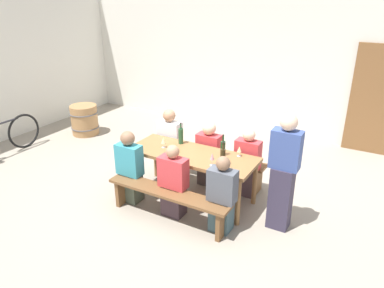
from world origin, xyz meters
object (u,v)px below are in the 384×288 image
object	(u,v)px
bench_far	(212,161)
wine_barrel	(84,120)
bench_near	(168,197)
seated_guest_far_0	(170,144)
wine_bottle_1	(181,136)
tasting_table	(192,159)
wine_glass_0	(212,157)
wine_glass_1	(163,141)
seated_guest_near_0	(130,169)
seated_guest_far_1	(209,155)
wooden_door	(375,101)
standing_host	(283,175)
parked_bicycle_0	(0,139)
wine_bottle_0	(223,157)
seated_guest_far_2	(247,164)
wine_bottle_2	(223,148)
wine_glass_2	(239,150)
seated_guest_near_1	(174,183)
seated_guest_near_2	(222,197)

from	to	relation	value
bench_far	wine_barrel	size ratio (longest dim) A/B	2.80
bench_near	seated_guest_far_0	xyz separation A→B (m)	(-0.73, 1.20, 0.20)
wine_bottle_1	seated_guest_far_0	bearing A→B (deg)	144.37
tasting_table	wine_glass_0	bearing A→B (deg)	-26.15
bench_near	wine_glass_1	size ratio (longest dim) A/B	10.89
seated_guest_near_0	seated_guest_far_0	xyz separation A→B (m)	(0.03, 1.05, 0.02)
wine_bottle_1	seated_guest_far_1	xyz separation A→B (m)	(0.35, 0.28, -0.36)
seated_guest_far_0	seated_guest_far_1	xyz separation A→B (m)	(0.74, 0.00, -0.03)
wooden_door	seated_guest_far_1	world-z (taller)	wooden_door
standing_host	seated_guest_far_1	bearing A→B (deg)	-23.01
bench_far	parked_bicycle_0	size ratio (longest dim) A/B	1.06
wine_bottle_1	seated_guest_far_0	xyz separation A→B (m)	(-0.39, 0.28, -0.33)
wine_bottle_0	wine_glass_0	world-z (taller)	wine_bottle_0
seated_guest_near_0	seated_guest_far_0	bearing A→B (deg)	-1.64
wine_bottle_1	seated_guest_far_2	xyz separation A→B (m)	(1.02, 0.28, -0.37)
wine_bottle_2	wine_glass_2	distance (m)	0.24
wine_bottle_2	seated_guest_near_1	size ratio (longest dim) A/B	0.30
standing_host	parked_bicycle_0	world-z (taller)	standing_host
wine_glass_2	seated_guest_near_2	xyz separation A→B (m)	(0.10, -0.78, -0.35)
tasting_table	wine_bottle_0	world-z (taller)	wine_bottle_0
wine_bottle_0	seated_guest_near_1	xyz separation A→B (m)	(-0.56, -0.37, -0.38)
bench_near	bench_far	distance (m)	1.35
wine_glass_0	seated_guest_far_2	size ratio (longest dim) A/B	0.17
standing_host	wine_barrel	xyz separation A→B (m)	(-4.81, 1.25, -0.46)
tasting_table	seated_guest_near_0	size ratio (longest dim) A/B	1.72
wooden_door	tasting_table	distance (m)	3.91
wine_glass_1	standing_host	world-z (taller)	standing_host
bench_far	parked_bicycle_0	world-z (taller)	parked_bicycle_0
wine_bottle_2	seated_guest_far_0	world-z (taller)	seated_guest_far_0
wine_glass_0	seated_guest_near_0	size ratio (longest dim) A/B	0.17
wine_glass_1	seated_guest_far_0	distance (m)	0.68
bench_near	parked_bicycle_0	world-z (taller)	parked_bicycle_0
wooden_door	seated_guest_near_2	world-z (taller)	wooden_door
seated_guest_near_1	bench_far	bearing A→B (deg)	0.18
wine_bottle_2	tasting_table	bearing A→B (deg)	-159.15
wooden_door	standing_host	xyz separation A→B (m)	(-0.75, -3.31, -0.26)
seated_guest_near_0	seated_guest_near_1	distance (m)	0.77
seated_guest_near_1	seated_guest_far_0	size ratio (longest dim) A/B	0.92
wine_barrel	tasting_table	bearing A→B (deg)	-19.11
standing_host	wine_glass_1	bearing A→B (deg)	-1.02
seated_guest_near_0	standing_host	size ratio (longest dim) A/B	0.70
wine_bottle_2	standing_host	distance (m)	0.99
wine_barrel	seated_guest_far_2	bearing A→B (deg)	-9.20
bench_near	wine_bottle_2	xyz separation A→B (m)	(0.42, 0.83, 0.52)
wine_glass_2	tasting_table	bearing A→B (deg)	-158.39
tasting_table	standing_host	bearing A→B (deg)	-2.53
seated_guest_far_1	parked_bicycle_0	bearing A→B (deg)	-75.36
wine_glass_1	standing_host	xyz separation A→B (m)	(1.87, -0.03, -0.08)
bench_far	wine_bottle_1	world-z (taller)	wine_bottle_1
wine_glass_2	seated_guest_far_0	size ratio (longest dim) A/B	0.13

